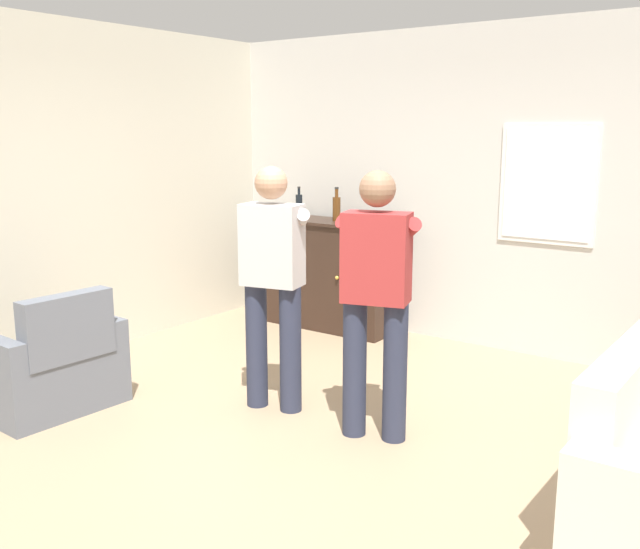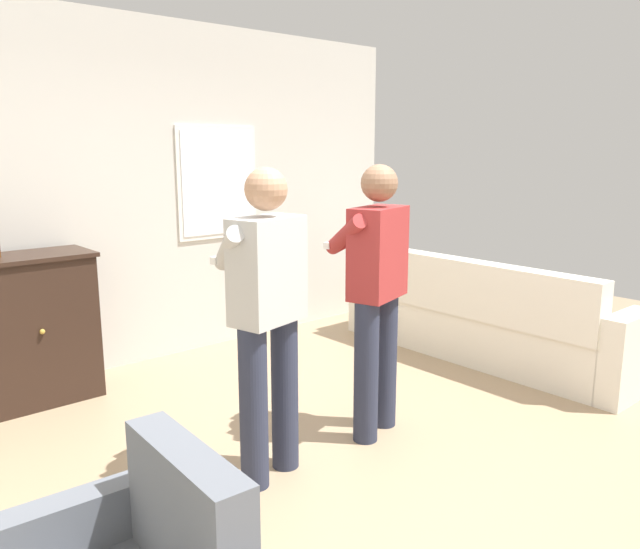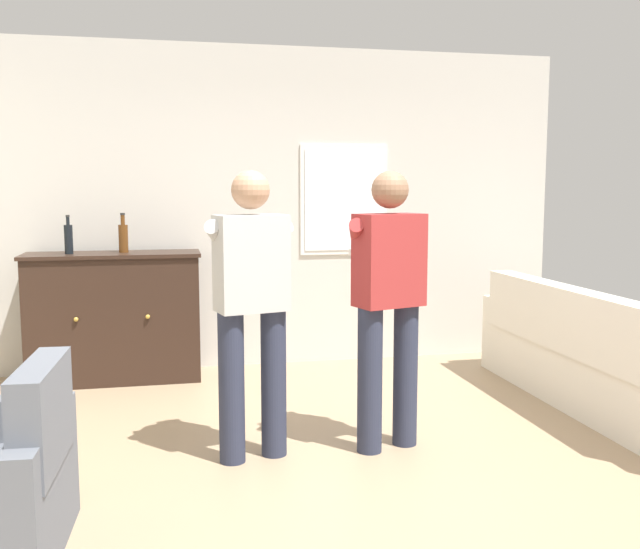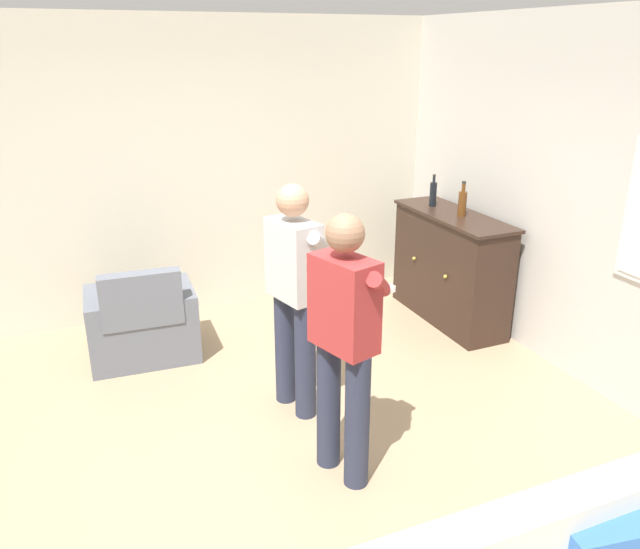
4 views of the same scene
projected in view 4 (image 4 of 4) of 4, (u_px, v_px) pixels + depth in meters
name	position (u px, v px, depth m)	size (l,w,h in m)	color
ground	(269.00, 455.00, 4.09)	(10.40, 10.40, 0.00)	#9E8466
wall_back_with_window	(609.00, 209.00, 4.56)	(5.20, 0.15, 2.80)	beige
wall_side_left	(175.00, 171.00, 5.90)	(0.12, 5.20, 2.80)	beige
armchair	(143.00, 327.00, 5.27)	(0.69, 0.91, 0.85)	slate
sideboard_cabinet	(450.00, 267.00, 5.95)	(1.40, 0.49, 1.06)	black
bottle_wine_green	(462.00, 202.00, 5.65)	(0.08, 0.08, 0.32)	#593314
bottle_liquor_amber	(433.00, 193.00, 5.99)	(0.07, 0.07, 0.31)	black
person_standing_left	(295.00, 289.00, 4.33)	(0.54, 0.51, 1.68)	#282D42
person_standing_right	(345.00, 337.00, 3.62)	(0.53, 0.52, 1.68)	#282D42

